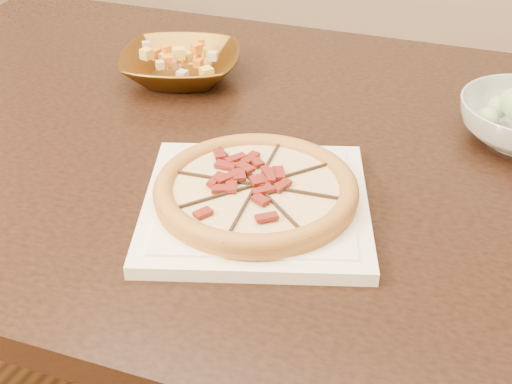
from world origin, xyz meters
TOP-DOWN VIEW (x-y plane):
  - dining_table at (0.10, 0.09)m, footprint 1.59×1.10m
  - plate at (0.18, -0.09)m, footprint 0.38×0.38m
  - pizza at (0.18, -0.09)m, footprint 0.26×0.26m
  - bronze_bowl at (-0.11, 0.24)m, footprint 0.27×0.27m
  - mixed_dish at (-0.11, 0.24)m, footprint 0.11×0.11m

SIDE VIEW (x-z plane):
  - dining_table at x=0.10m, z-range 0.28..1.03m
  - plate at x=0.18m, z-range 0.75..0.77m
  - bronze_bowl at x=-0.11m, z-range 0.75..0.80m
  - pizza at x=0.18m, z-range 0.77..0.80m
  - mixed_dish at x=-0.11m, z-range 0.80..0.83m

